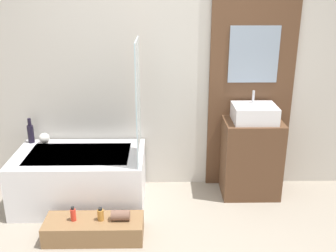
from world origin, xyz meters
The scene contains 12 objects.
wall_tiled_back centered at (0.00, 1.58, 1.30)m, with size 4.20×0.06×2.60m, color beige.
wall_wood_accent centered at (0.97, 1.53, 1.31)m, with size 0.87×0.04×2.60m.
bathtub centered at (-0.77, 1.14, 0.27)m, with size 1.27×0.77×0.54m.
glass_shower_screen centered at (-0.16, 1.02, 1.10)m, with size 0.01×0.50×1.12m, color silver.
wooden_step_bench centered at (-0.55, 0.53, 0.09)m, with size 0.86×0.32×0.18m, color olive.
vanity_cabinet centered at (0.97, 1.30, 0.40)m, with size 0.58×0.42×0.81m, color brown.
sink centered at (0.97, 1.30, 0.89)m, with size 0.43×0.35×0.29m.
vase_tall_dark centered at (-1.32, 1.45, 0.64)m, with size 0.06×0.06×0.27m.
vase_round_light centered at (-1.18, 1.42, 0.59)m, with size 0.11×0.11×0.11m, color silver.
bottle_soap_primary centered at (-0.72, 0.53, 0.24)m, with size 0.05×0.05×0.13m.
bottle_soap_secondary centered at (-0.48, 0.53, 0.23)m, with size 0.06×0.06×0.12m.
towel_roll centered at (-0.31, 0.53, 0.23)m, with size 0.09×0.09×0.16m, color brown.
Camera 1 is at (0.05, -2.41, 2.10)m, focal length 42.00 mm.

